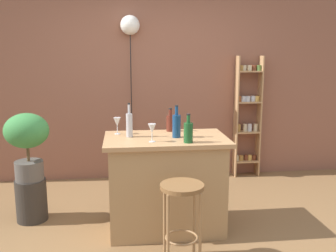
% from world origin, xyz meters
% --- Properties ---
extents(ground, '(12.00, 12.00, 0.00)m').
position_xyz_m(ground, '(0.00, 0.00, 0.00)').
color(ground, brown).
extents(back_wall, '(6.40, 0.10, 2.80)m').
position_xyz_m(back_wall, '(0.00, 1.95, 1.40)').
color(back_wall, '#8C5642').
rests_on(back_wall, ground).
extents(kitchen_counter, '(1.16, 0.71, 0.91)m').
position_xyz_m(kitchen_counter, '(0.00, 0.30, 0.46)').
color(kitchen_counter, '#A87F51').
rests_on(kitchen_counter, ground).
extents(bar_stool, '(0.35, 0.35, 0.67)m').
position_xyz_m(bar_stool, '(0.06, -0.35, 0.50)').
color(bar_stool, '#997047').
rests_on(bar_stool, ground).
extents(spice_shelf, '(0.35, 0.17, 1.66)m').
position_xyz_m(spice_shelf, '(1.29, 1.79, 0.85)').
color(spice_shelf, tan).
rests_on(spice_shelf, ground).
extents(plant_stool, '(0.31, 0.31, 0.43)m').
position_xyz_m(plant_stool, '(-1.35, 0.63, 0.22)').
color(plant_stool, '#2D2823').
rests_on(plant_stool, ground).
extents(potted_plant, '(0.44, 0.39, 0.68)m').
position_xyz_m(potted_plant, '(-1.35, 0.63, 0.86)').
color(potted_plant, '#514C47').
rests_on(potted_plant, plant_stool).
extents(bottle_wine_red, '(0.08, 0.08, 0.31)m').
position_xyz_m(bottle_wine_red, '(0.10, 0.28, 1.03)').
color(bottle_wine_red, navy).
rests_on(bottle_wine_red, kitchen_counter).
extents(bottle_spirits_clear, '(0.06, 0.06, 0.32)m').
position_xyz_m(bottle_spirits_clear, '(-0.34, 0.36, 1.04)').
color(bottle_spirits_clear, '#B2B2B7').
rests_on(bottle_spirits_clear, kitchen_counter).
extents(bottle_soda_blue, '(0.08, 0.08, 0.24)m').
position_xyz_m(bottle_soda_blue, '(0.08, 0.58, 1.00)').
color(bottle_soda_blue, '#5B2319').
rests_on(bottle_soda_blue, kitchen_counter).
extents(bottle_sauce_amber, '(0.08, 0.08, 0.26)m').
position_xyz_m(bottle_sauce_amber, '(0.17, 0.06, 1.01)').
color(bottle_sauce_amber, '#194C23').
rests_on(bottle_sauce_amber, kitchen_counter).
extents(wine_glass_left, '(0.07, 0.07, 0.16)m').
position_xyz_m(wine_glass_left, '(-0.46, 0.50, 1.03)').
color(wine_glass_left, silver).
rests_on(wine_glass_left, kitchen_counter).
extents(wine_glass_center, '(0.07, 0.07, 0.16)m').
position_xyz_m(wine_glass_center, '(-0.14, 0.13, 1.03)').
color(wine_glass_center, silver).
rests_on(wine_glass_center, kitchen_counter).
extents(pendant_globe_light, '(0.25, 0.25, 2.17)m').
position_xyz_m(pendant_globe_light, '(-0.29, 1.84, 2.02)').
color(pendant_globe_light, black).
rests_on(pendant_globe_light, ground).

